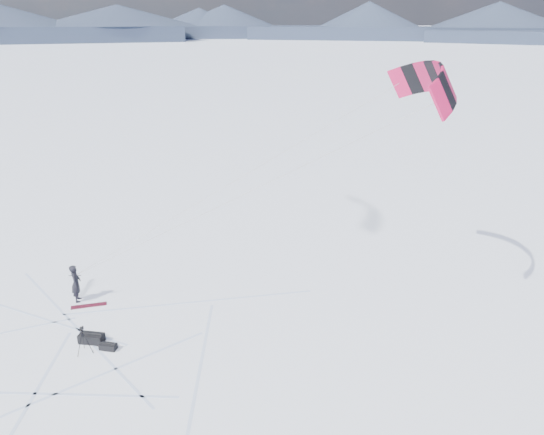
{
  "coord_description": "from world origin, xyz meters",
  "views": [
    {
      "loc": [
        8.72,
        -17.45,
        12.11
      ],
      "look_at": [
        8.11,
        4.1,
        3.95
      ],
      "focal_mm": 35.0,
      "sensor_mm": 36.0,
      "label": 1
    }
  ],
  "objects_px": {
    "snowkiter": "(79,300)",
    "gear_bag_b": "(108,346)",
    "tripod": "(83,336)",
    "gear_bag_a": "(91,338)",
    "snowboard": "(89,306)"
  },
  "relations": [
    {
      "from": "snowkiter",
      "to": "snowboard",
      "type": "distance_m",
      "value": 0.81
    },
    {
      "from": "tripod",
      "to": "gear_bag_a",
      "type": "xyz_separation_m",
      "value": [
        0.02,
        0.69,
        -0.55
      ]
    },
    {
      "from": "gear_bag_b",
      "to": "tripod",
      "type": "bearing_deg",
      "value": -154.92
    },
    {
      "from": "snowboard",
      "to": "gear_bag_a",
      "type": "bearing_deg",
      "value": -84.95
    },
    {
      "from": "gear_bag_a",
      "to": "gear_bag_b",
      "type": "bearing_deg",
      "value": -21.74
    },
    {
      "from": "snowkiter",
      "to": "gear_bag_b",
      "type": "distance_m",
      "value": 4.55
    },
    {
      "from": "snowkiter",
      "to": "snowboard",
      "type": "relative_size",
      "value": 1.16
    },
    {
      "from": "snowboard",
      "to": "tripod",
      "type": "xyz_separation_m",
      "value": [
        1.1,
        -3.49,
        0.72
      ]
    },
    {
      "from": "snowboard",
      "to": "gear_bag_a",
      "type": "relative_size",
      "value": 1.49
    },
    {
      "from": "snowboard",
      "to": "tripod",
      "type": "height_order",
      "value": "tripod"
    },
    {
      "from": "tripod",
      "to": "gear_bag_a",
      "type": "relative_size",
      "value": 1.12
    },
    {
      "from": "snowboard",
      "to": "gear_bag_a",
      "type": "xyz_separation_m",
      "value": [
        1.12,
        -2.8,
        0.17
      ]
    },
    {
      "from": "snowkiter",
      "to": "tripod",
      "type": "bearing_deg",
      "value": -170.1
    },
    {
      "from": "gear_bag_a",
      "to": "gear_bag_b",
      "type": "xyz_separation_m",
      "value": [
        0.81,
        -0.46,
        -0.06
      ]
    },
    {
      "from": "snowkiter",
      "to": "gear_bag_a",
      "type": "distance_m",
      "value": 3.73
    }
  ]
}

